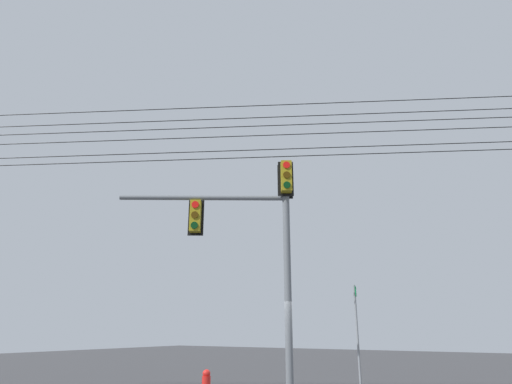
# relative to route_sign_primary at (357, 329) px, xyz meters

# --- Properties ---
(signal_mast_assembly) EXTENTS (3.07, 4.44, 6.47)m
(signal_mast_assembly) POSITION_rel_route_sign_primary_xyz_m (3.43, -1.48, 2.81)
(signal_mast_assembly) COLOR slate
(signal_mast_assembly) RESTS_ON ground
(route_sign_primary) EXTENTS (0.26, 0.12, 3.14)m
(route_sign_primary) POSITION_rel_route_sign_primary_xyz_m (0.00, 0.00, 0.00)
(route_sign_primary) COLOR slate
(route_sign_primary) RESTS_ON ground
(overhead_wire_span) EXTENTS (9.67, 17.79, 2.03)m
(overhead_wire_span) POSITION_rel_route_sign_primary_xyz_m (3.46, -1.64, 5.74)
(overhead_wire_span) COLOR black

